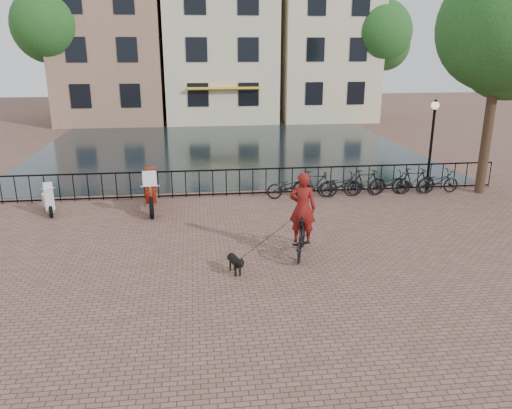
{
  "coord_description": "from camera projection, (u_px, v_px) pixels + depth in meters",
  "views": [
    {
      "loc": [
        -1.61,
        -9.97,
        5.32
      ],
      "look_at": [
        0.0,
        3.0,
        1.2
      ],
      "focal_mm": 35.0,
      "sensor_mm": 36.0,
      "label": 1
    }
  ],
  "objects": [
    {
      "name": "canal_water",
      "position": [
        224.0,
        148.0,
        27.6
      ],
      "size": [
        20.0,
        20.0,
        0.0
      ],
      "primitive_type": "plane",
      "color": "black",
      "rests_on": "ground"
    },
    {
      "name": "canal_house_mid",
      "position": [
        219.0,
        40.0,
        37.9
      ],
      "size": [
        8.0,
        9.5,
        11.8
      ],
      "color": "beige",
      "rests_on": "ground"
    },
    {
      "name": "tree_far_right",
      "position": [
        379.0,
        33.0,
        36.28
      ],
      "size": [
        4.76,
        4.76,
        8.76
      ],
      "color": "black",
      "rests_on": "ground"
    },
    {
      "name": "lamp_post",
      "position": [
        433.0,
        130.0,
        18.54
      ],
      "size": [
        0.3,
        0.3,
        3.45
      ],
      "color": "black",
      "rests_on": "ground"
    },
    {
      "name": "parked_bike_0",
      "position": [
        290.0,
        186.0,
        18.3
      ],
      "size": [
        1.73,
        0.65,
        0.9
      ],
      "primitive_type": "imported",
      "rotation": [
        0.0,
        0.0,
        1.6
      ],
      "color": "black",
      "rests_on": "ground"
    },
    {
      "name": "parked_bike_5",
      "position": [
        413.0,
        181.0,
        18.84
      ],
      "size": [
        1.68,
        0.54,
        1.0
      ],
      "primitive_type": "imported",
      "rotation": [
        0.0,
        0.0,
        1.53
      ],
      "color": "black",
      "rests_on": "ground"
    },
    {
      "name": "dog",
      "position": [
        235.0,
        263.0,
        12.24
      ],
      "size": [
        0.47,
        0.82,
        0.53
      ],
      "rotation": [
        0.0,
        0.0,
        0.3
      ],
      "color": "black",
      "rests_on": "ground"
    },
    {
      "name": "motorcycle",
      "position": [
        151.0,
        187.0,
        16.86
      ],
      "size": [
        0.72,
        2.33,
        1.64
      ],
      "rotation": [
        0.0,
        0.0,
        0.07
      ],
      "color": "maroon",
      "rests_on": "ground"
    },
    {
      "name": "tree_far_left",
      "position": [
        50.0,
        26.0,
        33.47
      ],
      "size": [
        5.04,
        5.04,
        9.27
      ],
      "color": "black",
      "rests_on": "ground"
    },
    {
      "name": "scooter",
      "position": [
        47.0,
        195.0,
        16.6
      ],
      "size": [
        0.84,
        1.37,
        1.23
      ],
      "rotation": [
        0.0,
        0.0,
        0.38
      ],
      "color": "silver",
      "rests_on": "ground"
    },
    {
      "name": "canal_house_left",
      "position": [
        111.0,
        32.0,
        36.82
      ],
      "size": [
        7.5,
        9.0,
        12.8
      ],
      "color": "#83674C",
      "rests_on": "ground"
    },
    {
      "name": "railing",
      "position": [
        240.0,
        182.0,
        18.64
      ],
      "size": [
        20.0,
        0.05,
        1.02
      ],
      "color": "black",
      "rests_on": "ground"
    },
    {
      "name": "cyclist",
      "position": [
        302.0,
        219.0,
        13.09
      ],
      "size": [
        1.1,
        2.02,
        2.66
      ],
      "rotation": [
        0.0,
        0.0,
        2.84
      ],
      "color": "black",
      "rests_on": "ground"
    },
    {
      "name": "canal_house_right",
      "position": [
        322.0,
        30.0,
        38.62
      ],
      "size": [
        7.0,
        9.0,
        13.3
      ],
      "color": "beige",
      "rests_on": "ground"
    },
    {
      "name": "parked_bike_3",
      "position": [
        365.0,
        183.0,
        18.62
      ],
      "size": [
        1.7,
        0.62,
        1.0
      ],
      "primitive_type": "imported",
      "rotation": [
        0.0,
        0.0,
        1.66
      ],
      "color": "black",
      "rests_on": "ground"
    },
    {
      "name": "parked_bike_1",
      "position": [
        315.0,
        184.0,
        18.4
      ],
      "size": [
        1.71,
        0.7,
        1.0
      ],
      "primitive_type": "imported",
      "rotation": [
        0.0,
        0.0,
        1.43
      ],
      "color": "black",
      "rests_on": "ground"
    },
    {
      "name": "ground",
      "position": [
        272.0,
        295.0,
        11.22
      ],
      "size": [
        100.0,
        100.0,
        0.0
      ],
      "primitive_type": "plane",
      "color": "brown",
      "rests_on": "ground"
    },
    {
      "name": "parked_bike_4",
      "position": [
        389.0,
        183.0,
        18.75
      ],
      "size": [
        1.74,
        0.66,
        0.9
      ],
      "primitive_type": "imported",
      "rotation": [
        0.0,
        0.0,
        1.61
      ],
      "color": "black",
      "rests_on": "ground"
    },
    {
      "name": "tree_near_right",
      "position": [
        502.0,
        28.0,
        17.41
      ],
      "size": [
        4.48,
        4.48,
        8.24
      ],
      "color": "black",
      "rests_on": "ground"
    },
    {
      "name": "parked_bike_6",
      "position": [
        437.0,
        182.0,
        18.97
      ],
      "size": [
        1.74,
        0.68,
        0.9
      ],
      "primitive_type": "imported",
      "rotation": [
        0.0,
        0.0,
        1.62
      ],
      "color": "black",
      "rests_on": "ground"
    },
    {
      "name": "parked_bike_2",
      "position": [
        340.0,
        185.0,
        18.52
      ],
      "size": [
        1.75,
        0.69,
        0.9
      ],
      "primitive_type": "imported",
      "rotation": [
        0.0,
        0.0,
        1.63
      ],
      "color": "black",
      "rests_on": "ground"
    }
  ]
}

